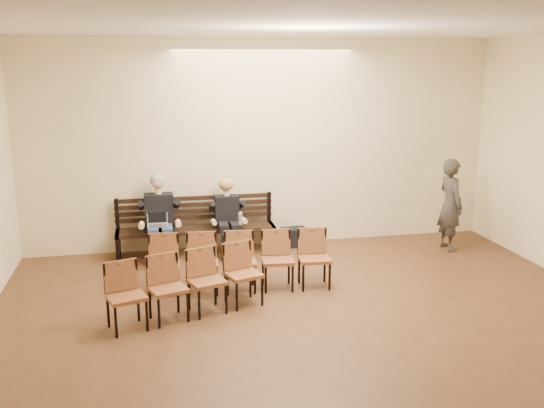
{
  "coord_description": "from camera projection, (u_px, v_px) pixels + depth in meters",
  "views": [
    {
      "loc": [
        -1.92,
        -4.98,
        3.14
      ],
      "look_at": [
        -0.05,
        4.05,
        0.93
      ],
      "focal_mm": 40.0,
      "sensor_mm": 36.0,
      "label": 1
    }
  ],
  "objects": [
    {
      "name": "laptop",
      "position": [
        158.0,
        228.0,
        9.5
      ],
      "size": [
        0.36,
        0.3,
        0.23
      ],
      "primitive_type": "cube",
      "rotation": [
        0.0,
        0.0,
        -0.16
      ],
      "color": "silver",
      "rests_on": "bench"
    },
    {
      "name": "room_walls",
      "position": [
        344.0,
        122.0,
        6.01
      ],
      "size": [
        8.02,
        10.01,
        3.51
      ],
      "color": "#FCE7B4",
      "rests_on": "ground"
    },
    {
      "name": "chair_row_front",
      "position": [
        188.0,
        285.0,
        7.52
      ],
      "size": [
        2.02,
        1.03,
        0.81
      ],
      "primitive_type": "cube",
      "rotation": [
        0.0,
        0.0,
        0.31
      ],
      "color": "brown",
      "rests_on": "ground"
    },
    {
      "name": "passerby",
      "position": [
        451.0,
        198.0,
        10.09
      ],
      "size": [
        0.46,
        0.67,
        1.78
      ],
      "primitive_type": "imported",
      "rotation": [
        0.0,
        0.0,
        1.63
      ],
      "color": "#33302A",
      "rests_on": "ground"
    },
    {
      "name": "ground",
      "position": [
        362.0,
        393.0,
        5.85
      ],
      "size": [
        10.0,
        10.0,
        0.0
      ],
      "primitive_type": "plane",
      "color": "brown",
      "rests_on": "ground"
    },
    {
      "name": "bench",
      "position": [
        197.0,
        241.0,
        9.99
      ],
      "size": [
        2.6,
        0.9,
        0.45
      ],
      "primitive_type": "cube",
      "color": "black",
      "rests_on": "ground"
    },
    {
      "name": "seated_woman",
      "position": [
        228.0,
        221.0,
        9.89
      ],
      "size": [
        0.49,
        0.68,
        1.14
      ],
      "primitive_type": null,
      "color": "black",
      "rests_on": "ground"
    },
    {
      "name": "chair_row_back",
      "position": [
        240.0,
        262.0,
        8.37
      ],
      "size": [
        2.55,
        0.64,
        0.82
      ],
      "primitive_type": "cube",
      "rotation": [
        0.0,
        0.0,
        -0.08
      ],
      "color": "brown",
      "rests_on": "ground"
    },
    {
      "name": "bag",
      "position": [
        294.0,
        237.0,
        10.43
      ],
      "size": [
        0.45,
        0.32,
        0.31
      ],
      "primitive_type": "cube",
      "rotation": [
        0.0,
        0.0,
        0.07
      ],
      "color": "black",
      "rests_on": "ground"
    },
    {
      "name": "seated_man",
      "position": [
        159.0,
        218.0,
        9.65
      ],
      "size": [
        0.57,
        0.79,
        1.37
      ],
      "primitive_type": null,
      "color": "black",
      "rests_on": "ground"
    },
    {
      "name": "water_bottle",
      "position": [
        241.0,
        225.0,
        9.68
      ],
      "size": [
        0.07,
        0.07,
        0.21
      ],
      "primitive_type": "cylinder",
      "rotation": [
        0.0,
        0.0,
        0.08
      ],
      "color": "silver",
      "rests_on": "bench"
    }
  ]
}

